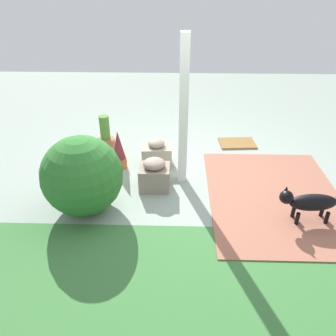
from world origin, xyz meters
TOP-DOWN VIEW (x-y plane):
  - ground_plane at (0.00, 0.00)m, footprint 12.00×12.00m
  - brick_path at (-1.11, 0.35)m, footprint 1.80×2.40m
  - lawn_patch at (0.60, 2.40)m, footprint 5.20×2.80m
  - porch_pillar at (0.16, -0.06)m, footprint 0.12×0.12m
  - stone_planter_nearest at (0.56, -0.49)m, footprint 0.49×0.37m
  - stone_planter_near at (0.55, 0.16)m, footprint 0.43×0.37m
  - round_shrub at (1.41, 0.68)m, footprint 1.01×1.01m
  - terracotta_pot_tall at (1.44, -0.88)m, footprint 0.29×0.29m
  - terracotta_pot_spiky at (1.14, -0.39)m, footprint 0.23×0.23m
  - dog at (-1.36, 0.85)m, footprint 0.73×0.23m
  - doormat at (-0.84, -1.27)m, footprint 0.66×0.47m

SIDE VIEW (x-z plane):
  - ground_plane at x=0.00m, z-range 0.00..0.00m
  - lawn_patch at x=0.60m, z-range 0.00..0.01m
  - brick_path at x=-1.11m, z-range 0.00..0.02m
  - doormat at x=-0.84m, z-range 0.00..0.03m
  - stone_planter_nearest at x=0.56m, z-range -0.02..0.41m
  - stone_planter_near at x=0.55m, z-range -0.02..0.44m
  - terracotta_pot_tall at x=1.44m, z-range -0.10..0.57m
  - dog at x=-1.36m, z-range 0.04..0.54m
  - terracotta_pot_spiky at x=1.14m, z-range -0.01..0.62m
  - round_shrub at x=1.41m, z-range 0.00..1.01m
  - porch_pillar at x=0.16m, z-range 0.00..2.08m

